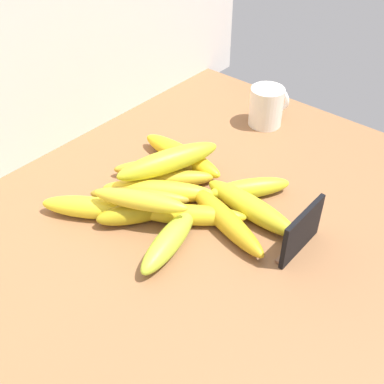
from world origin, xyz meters
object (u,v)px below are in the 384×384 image
at_px(coffee_mug, 267,106).
at_px(banana_13, 140,201).
at_px(banana_10, 89,207).
at_px(banana_2, 158,191).
at_px(banana_11, 191,215).
at_px(banana_3, 251,207).
at_px(banana_9, 225,219).
at_px(banana_6, 173,179).
at_px(chalkboard_sign, 301,232).
at_px(banana_7, 139,212).
at_px(banana_5, 182,155).
at_px(banana_8, 139,197).
at_px(banana_0, 164,167).
at_px(banana_4, 168,241).
at_px(banana_1, 249,188).
at_px(banana_12, 169,161).

bearing_deg(coffee_mug, banana_13, -176.43).
relative_size(banana_10, banana_13, 1.03).
height_order(banana_2, banana_10, banana_2).
bearing_deg(banana_11, banana_3, -40.29).
bearing_deg(banana_13, banana_9, -52.06).
bearing_deg(banana_9, banana_6, 79.13).
relative_size(chalkboard_sign, coffee_mug, 1.23).
bearing_deg(banana_7, banana_5, 17.52).
xyz_separation_m(banana_3, banana_5, (0.04, 0.20, -0.00)).
distance_m(banana_8, banana_10, 0.09).
relative_size(coffee_mug, banana_7, 0.59).
height_order(banana_0, banana_5, banana_5).
xyz_separation_m(banana_4, banana_6, (0.13, 0.11, -0.00)).
xyz_separation_m(banana_5, banana_8, (-0.14, -0.02, -0.00)).
bearing_deg(banana_0, chalkboard_sign, -90.88).
bearing_deg(coffee_mug, banana_6, 178.88).
bearing_deg(banana_8, banana_5, 9.85).
relative_size(banana_0, banana_1, 1.26).
bearing_deg(banana_13, banana_3, -42.61).
xyz_separation_m(chalkboard_sign, banana_13, (-0.13, 0.24, 0.02)).
relative_size(banana_5, banana_11, 1.05).
height_order(coffee_mug, banana_12, coffee_mug).
relative_size(banana_2, banana_6, 1.31).
distance_m(banana_4, banana_12, 0.17).
relative_size(chalkboard_sign, banana_6, 0.71).
distance_m(banana_4, banana_11, 0.07).
bearing_deg(banana_9, banana_2, 98.26).
xyz_separation_m(banana_3, banana_11, (-0.08, 0.07, -0.00)).
distance_m(banana_9, banana_10, 0.24).
relative_size(banana_6, banana_9, 0.76).
height_order(banana_2, banana_3, banana_3).
height_order(banana_8, banana_9, banana_9).
bearing_deg(banana_11, banana_13, 134.53).
height_order(chalkboard_sign, banana_8, chalkboard_sign).
height_order(coffee_mug, banana_5, coffee_mug).
relative_size(coffee_mug, banana_3, 0.45).
xyz_separation_m(banana_0, banana_2, (-0.06, -0.04, 0.00)).
relative_size(banana_6, banana_13, 0.95).
bearing_deg(banana_6, banana_1, -61.59).
bearing_deg(banana_12, banana_1, -62.90).
height_order(coffee_mug, banana_6, coffee_mug).
xyz_separation_m(banana_9, banana_12, (0.03, 0.15, 0.04)).
distance_m(banana_0, banana_7, 0.14).
relative_size(banana_4, banana_7, 1.04).
bearing_deg(banana_5, banana_9, -117.10).
bearing_deg(banana_7, banana_2, 12.24).
bearing_deg(banana_13, banana_1, -27.35).
distance_m(banana_3, banana_11, 0.11).
relative_size(banana_8, banana_13, 1.10).
relative_size(banana_2, banana_13, 1.24).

